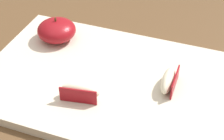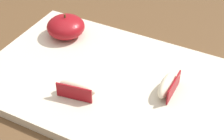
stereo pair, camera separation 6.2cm
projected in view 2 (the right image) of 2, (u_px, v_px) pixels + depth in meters
The scene contains 5 objects.
dining_table at pixel (151, 123), 0.73m from camera, with size 1.28×0.79×0.77m.
cutting_board at pixel (112, 83), 0.64m from camera, with size 0.45×0.30×0.02m.
apple_half_skin_up at pixel (66, 27), 0.73m from camera, with size 0.08×0.08×0.05m.
apple_wedge_right at pixel (168, 85), 0.60m from camera, with size 0.02×0.06×0.03m.
apple_wedge_back at pixel (77, 89), 0.59m from camera, with size 0.07×0.03×0.03m.
Camera 2 is at (0.17, -0.48, 1.20)m, focal length 59.03 mm.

